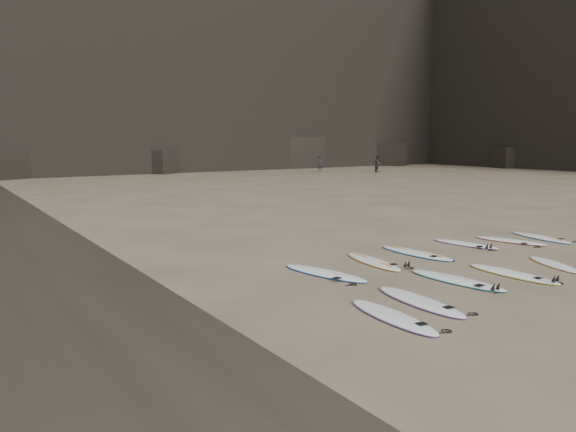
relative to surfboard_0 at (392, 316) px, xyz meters
name	(u,v)px	position (x,y,z in m)	size (l,w,h in m)	color
ground	(480,279)	(4.05, 1.08, -0.05)	(240.00, 240.00, 0.00)	#897559
surfboard_0	(392,316)	(0.00, 0.00, 0.00)	(0.62, 2.59, 0.09)	white
surfboard_1	(420,301)	(1.23, 0.45, 0.00)	(0.64, 2.68, 0.10)	white
surfboard_2	(456,280)	(3.35, 1.25, 0.00)	(0.66, 2.73, 0.10)	white
surfboard_3	(512,273)	(5.10, 0.89, 0.00)	(0.63, 2.63, 0.09)	white
surfboard_4	(555,264)	(7.05, 0.91, -0.01)	(0.53, 2.20, 0.08)	white
surfboard_5	(325,273)	(1.02, 3.63, 0.00)	(0.65, 2.72, 0.10)	white
surfboard_6	(373,261)	(3.01, 3.98, 0.00)	(0.62, 2.58, 0.09)	white
surfboard_7	(416,253)	(4.91, 4.15, 0.00)	(0.66, 2.76, 0.10)	white
surfboard_8	(466,244)	(7.41, 4.33, 0.00)	(0.57, 2.39, 0.09)	white
surfboard_9	(510,241)	(9.17, 3.87, 0.00)	(0.59, 2.44, 0.09)	white
surfboard_10	(541,237)	(10.65, 3.68, 0.00)	(0.61, 2.53, 0.09)	white
person_a	(320,164)	(27.03, 39.38, 0.78)	(0.60, 0.39, 1.65)	black
person_b	(378,164)	(31.30, 35.23, 0.82)	(0.85, 0.66, 1.74)	black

